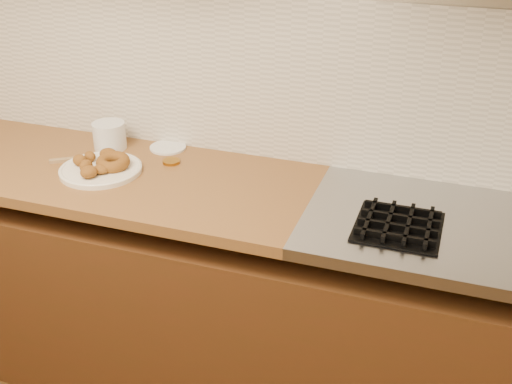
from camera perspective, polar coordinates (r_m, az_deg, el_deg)
wall_back at (r=2.39m, az=-4.75°, el=14.02°), size 4.00×0.02×2.70m
base_cabinet at (r=2.55m, az=-6.70°, el=-9.24°), size 3.60×0.60×0.77m
butcher_block at (r=2.63m, az=-20.25°, el=2.75°), size 2.30×0.62×0.04m
backsplash at (r=2.42m, az=-4.73°, el=10.51°), size 3.60×0.02×0.60m
burner_grates at (r=2.01m, az=21.73°, el=-4.24°), size 0.91×0.26×0.03m
donut_plate at (r=2.38m, az=-13.63°, el=1.93°), size 0.29×0.29×0.02m
ring_donut at (r=2.36m, az=-12.61°, el=2.63°), size 0.16×0.16×0.05m
fried_dough_chunks at (r=2.37m, az=-14.29°, el=2.48°), size 0.16×0.23×0.05m
plastic_tub at (r=2.56m, az=-12.90°, el=4.90°), size 0.13×0.13×0.10m
tub_lid at (r=2.53m, az=-7.83°, el=3.95°), size 0.18×0.18×0.01m
brass_jar_lid at (r=2.40m, az=-7.54°, el=2.70°), size 0.09×0.09×0.01m
wooden_utensil at (r=2.50m, az=-16.01°, el=2.81°), size 0.15×0.11×0.01m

